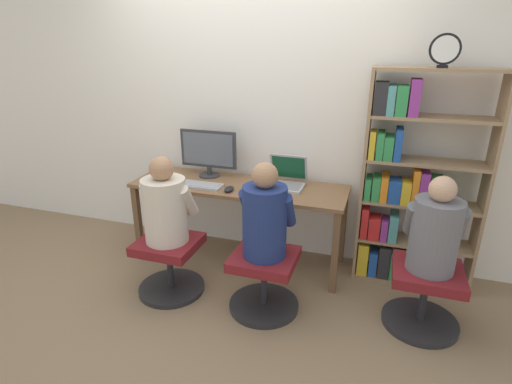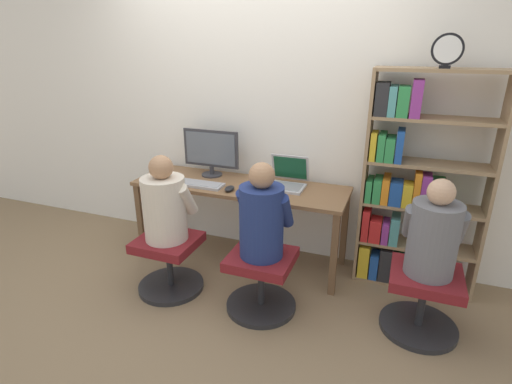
{
  "view_description": "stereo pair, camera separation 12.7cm",
  "coord_description": "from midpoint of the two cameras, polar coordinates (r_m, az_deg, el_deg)",
  "views": [
    {
      "loc": [
        1.11,
        -2.63,
        1.82
      ],
      "look_at": [
        0.21,
        0.11,
        0.72
      ],
      "focal_mm": 28.0,
      "sensor_mm": 36.0,
      "label": 1
    },
    {
      "loc": [
        1.23,
        -2.59,
        1.82
      ],
      "look_at": [
        0.21,
        0.11,
        0.72
      ],
      "focal_mm": 28.0,
      "sensor_mm": 36.0,
      "label": 2
    }
  ],
  "objects": [
    {
      "name": "person_at_laptop",
      "position": [
        2.66,
        -0.1,
        -3.53
      ],
      "size": [
        0.37,
        0.33,
        0.66
      ],
      "color": "navy",
      "rests_on": "office_chair_right"
    },
    {
      "name": "wall_back",
      "position": [
        3.47,
        -1.69,
        12.22
      ],
      "size": [
        10.0,
        0.05,
        2.6
      ],
      "color": "white",
      "rests_on": "ground_plane"
    },
    {
      "name": "laptop",
      "position": [
        3.26,
        3.11,
        1.72
      ],
      "size": [
        0.31,
        0.31,
        0.24
      ],
      "color": "#B7B7BC",
      "rests_on": "desk"
    },
    {
      "name": "bookshelf",
      "position": [
        3.19,
        19.52,
        0.21
      ],
      "size": [
        0.87,
        0.26,
        1.65
      ],
      "color": "#997A56",
      "rests_on": "ground_plane"
    },
    {
      "name": "office_chair_left",
      "position": [
        3.16,
        -13.36,
        -9.86
      ],
      "size": [
        0.5,
        0.5,
        0.43
      ],
      "color": "#262628",
      "rests_on": "ground_plane"
    },
    {
      "name": "office_chair_right",
      "position": [
        2.89,
        -0.12,
        -12.32
      ],
      "size": [
        0.5,
        0.5,
        0.43
      ],
      "color": "#262628",
      "rests_on": "ground_plane"
    },
    {
      "name": "ground_plane",
      "position": [
        3.39,
        -5.09,
        -11.76
      ],
      "size": [
        14.0,
        14.0,
        0.0
      ],
      "primitive_type": "plane",
      "color": "#846B4C"
    },
    {
      "name": "person_near_shelf",
      "position": [
        2.72,
        23.01,
        -5.15
      ],
      "size": [
        0.37,
        0.32,
        0.63
      ],
      "color": "slate",
      "rests_on": "office_chair_side"
    },
    {
      "name": "office_chair_side",
      "position": [
        2.94,
        21.72,
        -13.42
      ],
      "size": [
        0.5,
        0.5,
        0.43
      ],
      "color": "#262628",
      "rests_on": "ground_plane"
    },
    {
      "name": "desktop_monitor",
      "position": [
        3.48,
        -7.86,
        5.61
      ],
      "size": [
        0.51,
        0.18,
        0.4
      ],
      "color": "#333338",
      "rests_on": "desk"
    },
    {
      "name": "desk_clock",
      "position": [
        2.97,
        24.22,
        18.03
      ],
      "size": [
        0.2,
        0.03,
        0.22
      ],
      "color": "black",
      "rests_on": "bookshelf"
    },
    {
      "name": "computer_mouse_by_keyboard",
      "position": [
        3.16,
        -5.02,
        0.42
      ],
      "size": [
        0.07,
        0.12,
        0.04
      ],
      "color": "black",
      "rests_on": "desk"
    },
    {
      "name": "desk",
      "position": [
        3.33,
        -3.56,
        -0.24
      ],
      "size": [
        1.78,
        0.56,
        0.7
      ],
      "color": "brown",
      "rests_on": "ground_plane"
    },
    {
      "name": "person_at_monitor",
      "position": [
        2.95,
        -14.06,
        -1.95
      ],
      "size": [
        0.39,
        0.33,
        0.64
      ],
      "color": "beige",
      "rests_on": "office_chair_left"
    },
    {
      "name": "keyboard",
      "position": [
        3.3,
        -9.37,
        0.99
      ],
      "size": [
        0.4,
        0.15,
        0.03
      ],
      "color": "#B2B2B7",
      "rests_on": "desk"
    }
  ]
}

